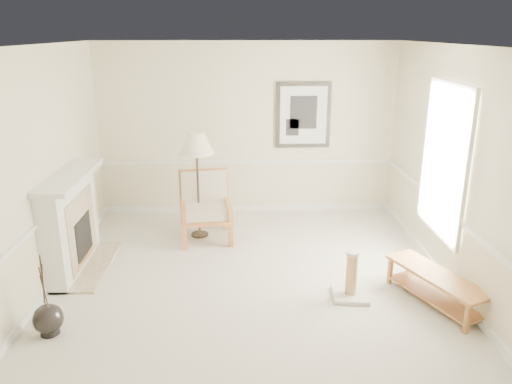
# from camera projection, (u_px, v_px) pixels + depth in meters

# --- Properties ---
(ground) EXTENTS (5.50, 5.50, 0.00)m
(ground) POSITION_uv_depth(u_px,v_px,m) (250.00, 286.00, 6.26)
(ground) COLOR silver
(ground) RESTS_ON ground
(room) EXTENTS (5.04, 5.54, 2.92)m
(room) POSITION_uv_depth(u_px,v_px,m) (261.00, 138.00, 5.76)
(room) COLOR beige
(room) RESTS_ON ground
(fireplace) EXTENTS (0.64, 1.64, 1.31)m
(fireplace) POSITION_uv_depth(u_px,v_px,m) (71.00, 223.00, 6.56)
(fireplace) COLOR white
(fireplace) RESTS_ON ground
(floor_vase) EXTENTS (0.31, 0.31, 0.92)m
(floor_vase) POSITION_uv_depth(u_px,v_px,m) (48.00, 320.00, 5.22)
(floor_vase) COLOR black
(floor_vase) RESTS_ON ground
(armchair) EXTENTS (0.86, 0.91, 1.01)m
(armchair) POSITION_uv_depth(u_px,v_px,m) (205.00, 203.00, 7.60)
(armchair) COLOR #9F5E33
(armchair) RESTS_ON ground
(floor_lamp) EXTENTS (0.57, 0.57, 1.63)m
(floor_lamp) POSITION_uv_depth(u_px,v_px,m) (196.00, 146.00, 7.36)
(floor_lamp) COLOR black
(floor_lamp) RESTS_ON ground
(bench) EXTENTS (0.90, 1.38, 0.38)m
(bench) POSITION_uv_depth(u_px,v_px,m) (436.00, 284.00, 5.79)
(bench) COLOR #9F5E33
(bench) RESTS_ON ground
(scratching_post) EXTENTS (0.46, 0.46, 0.60)m
(scratching_post) POSITION_uv_depth(u_px,v_px,m) (351.00, 283.00, 5.94)
(scratching_post) COLOR beige
(scratching_post) RESTS_ON ground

